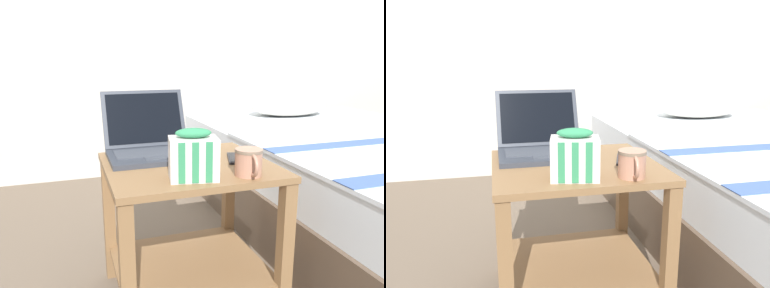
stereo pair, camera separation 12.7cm
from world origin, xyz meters
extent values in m
cube|color=beige|center=(0.00, 1.62, 1.25)|extent=(8.00, 0.05, 2.50)
ellipsoid|color=silver|center=(1.13, 1.12, 0.55)|extent=(0.58, 0.36, 0.14)
cube|color=olive|center=(0.00, 0.00, 0.52)|extent=(0.58, 0.52, 0.02)
cube|color=olive|center=(0.00, 0.00, 0.13)|extent=(0.54, 0.48, 0.02)
cube|color=olive|center=(-0.26, -0.23, 0.25)|extent=(0.04, 0.04, 0.51)
cube|color=olive|center=(0.26, -0.23, 0.25)|extent=(0.04, 0.04, 0.51)
cube|color=olive|center=(-0.26, 0.23, 0.25)|extent=(0.04, 0.04, 0.51)
cube|color=olive|center=(0.26, 0.23, 0.25)|extent=(0.04, 0.04, 0.51)
cube|color=#333842|center=(-0.10, 0.11, 0.54)|extent=(0.33, 0.24, 0.02)
cube|color=#424751|center=(-0.10, 0.13, 0.55)|extent=(0.28, 0.13, 0.00)
cube|color=#424751|center=(-0.10, 0.04, 0.55)|extent=(0.09, 0.05, 0.00)
cube|color=#333842|center=(-0.10, 0.27, 0.65)|extent=(0.33, 0.10, 0.22)
cube|color=black|center=(-0.10, 0.27, 0.66)|extent=(0.30, 0.08, 0.19)
cube|color=orange|center=(-0.05, 0.27, 0.62)|extent=(0.04, 0.02, 0.04)
cube|color=green|center=(-0.08, 0.28, 0.65)|extent=(0.03, 0.02, 0.03)
cylinder|color=tan|center=(0.14, -0.19, 0.57)|extent=(0.09, 0.09, 0.09)
cylinder|color=#7F6B56|center=(0.14, -0.19, 0.61)|extent=(0.09, 0.09, 0.01)
cylinder|color=black|center=(0.14, -0.19, 0.60)|extent=(0.08, 0.08, 0.01)
torus|color=tan|center=(0.13, -0.23, 0.57)|extent=(0.02, 0.07, 0.07)
cube|color=silver|center=(-0.04, -0.16, 0.59)|extent=(0.16, 0.13, 0.13)
cube|color=#338C59|center=(-0.09, -0.21, 0.59)|extent=(0.02, 0.01, 0.12)
cube|color=#338C59|center=(-0.05, -0.22, 0.59)|extent=(0.02, 0.01, 0.12)
cube|color=#338C59|center=(-0.01, -0.22, 0.59)|extent=(0.02, 0.01, 0.12)
ellipsoid|color=#338C59|center=(-0.04, -0.16, 0.67)|extent=(0.12, 0.08, 0.03)
cube|color=black|center=(0.19, -0.01, 0.53)|extent=(0.12, 0.16, 0.01)
cube|color=black|center=(0.19, -0.01, 0.54)|extent=(0.11, 0.14, 0.00)
camera|label=1|loc=(-0.40, -1.21, 0.90)|focal=35.00mm
camera|label=2|loc=(-0.27, -1.24, 0.90)|focal=35.00mm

